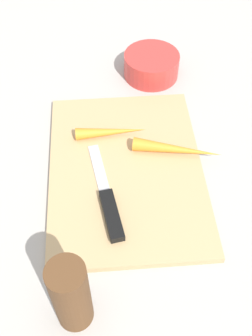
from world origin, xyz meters
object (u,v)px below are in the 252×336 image
carrot_short (111,132)px  pepper_grinder (71,295)px  cutting_board (126,170)px  knife (110,208)px  carrot_long (177,149)px  small_bowl (151,65)px

carrot_short → pepper_grinder: bearing=-102.6°
cutting_board → carrot_short: (-0.08, -0.02, 0.02)m
cutting_board → carrot_short: bearing=-164.8°
cutting_board → knife: size_ratio=1.79×
knife → carrot_short: 0.16m
knife → carrot_short: size_ratio=1.57×
cutting_board → carrot_long: bearing=105.2°
small_bowl → pepper_grinder: 0.52m
knife → pepper_grinder: 0.17m
carrot_long → cutting_board: bearing=-150.7°
knife → small_bowl: size_ratio=1.76×
knife → cutting_board: bearing=-30.3°
carrot_long → pepper_grinder: bearing=-109.9°
carrot_short → carrot_long: size_ratio=0.83×
carrot_short → small_bowl: small_bowl is taller
carrot_short → pepper_grinder: size_ratio=0.96×
carrot_short → knife: bearing=-94.8°
knife → small_bowl: 0.36m
knife → pepper_grinder: pepper_grinder is taller
carrot_short → small_bowl: size_ratio=1.12×
cutting_board → knife: bearing=-21.0°
carrot_short → carrot_long: (0.05, 0.11, 0.00)m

